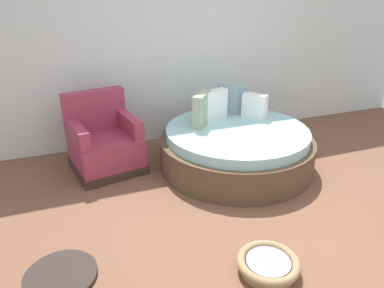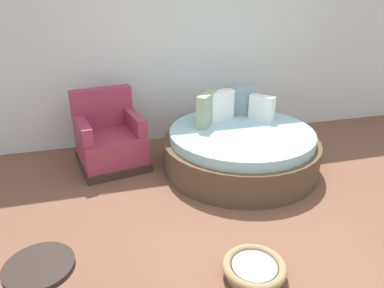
{
  "view_description": "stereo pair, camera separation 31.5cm",
  "coord_description": "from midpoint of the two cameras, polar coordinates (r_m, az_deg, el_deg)",
  "views": [
    {
      "loc": [
        -1.63,
        -2.41,
        2.12
      ],
      "look_at": [
        -0.41,
        0.9,
        0.55
      ],
      "focal_mm": 33.41,
      "sensor_mm": 36.0,
      "label": 1
    },
    {
      "loc": [
        -1.33,
        -2.51,
        2.12
      ],
      "look_at": [
        -0.41,
        0.9,
        0.55
      ],
      "focal_mm": 33.41,
      "sensor_mm": 36.0,
      "label": 2
    }
  ],
  "objects": [
    {
      "name": "ground_plane",
      "position": [
        3.58,
        13.06,
        -13.33
      ],
      "size": [
        8.0,
        8.0,
        0.02
      ],
      "primitive_type": "cube",
      "color": "brown"
    },
    {
      "name": "back_wall",
      "position": [
        5.2,
        1.59,
        16.07
      ],
      "size": [
        8.0,
        0.12,
        2.81
      ],
      "primitive_type": "cube",
      "color": "silver",
      "rests_on": "ground_plane"
    },
    {
      "name": "round_daybed",
      "position": [
        4.51,
        9.67,
        -0.66
      ],
      "size": [
        1.91,
        1.91,
        0.92
      ],
      "color": "brown",
      "rests_on": "ground_plane"
    },
    {
      "name": "red_armchair",
      "position": [
        4.59,
        -11.1,
        0.57
      ],
      "size": [
        0.94,
        0.94,
        0.94
      ],
      "color": "#38281E",
      "rests_on": "ground_plane"
    },
    {
      "name": "pet_basket",
      "position": [
        3.05,
        13.0,
        -18.97
      ],
      "size": [
        0.51,
        0.51,
        0.13
      ],
      "color": "#9E7F56",
      "rests_on": "ground_plane"
    },
    {
      "name": "side_table",
      "position": [
        2.55,
        -19.55,
        -19.35
      ],
      "size": [
        0.44,
        0.44,
        0.52
      ],
      "color": "#2D231E",
      "rests_on": "ground_plane"
    }
  ]
}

